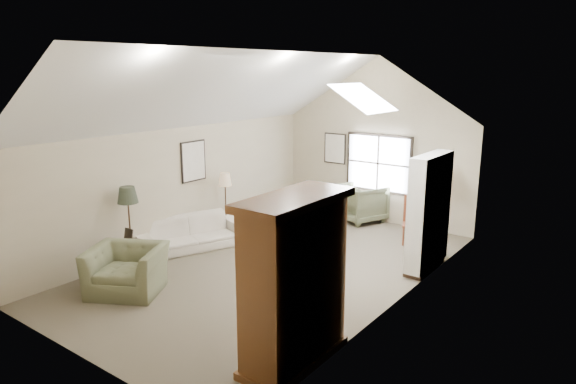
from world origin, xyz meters
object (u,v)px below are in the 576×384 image
Objects in this scene: armchair_near at (127,270)px; side_chair at (412,221)px; armoire at (294,282)px; coffee_table at (311,247)px; sofa at (191,233)px; armchair_far at (362,203)px; side_table at (130,258)px.

side_chair is (2.87, 5.18, 0.13)m from armchair_near.
coffee_table is at bearing 120.87° from armoire.
sofa reaches higher than coffee_table.
armoire is at bearing -30.30° from armchair_near.
coffee_table is (0.40, -2.82, -0.26)m from armchair_far.
side_chair is (3.51, 4.65, 0.23)m from side_table.
armoire is 2.75× the size of coffee_table.
sofa reaches higher than side_table.
sofa is at bearing -162.41° from side_chair.
side_chair reaches higher than coffee_table.
armchair_far is (1.90, 3.92, 0.13)m from sofa.
side_chair is at bearing -27.32° from sofa.
armchair_near is 1.50× the size of coffee_table.
coffee_table is at bearing 121.06° from armchair_far.
armchair_near is at bearing 179.30° from armoire.
armchair_near is 5.92m from side_chair.
armchair_far is at bearing 49.58° from armchair_near.
armoire reaches higher than side_chair.
coffee_table is 0.77× the size of side_chair.
side_chair is (-0.66, 5.23, -0.58)m from armoire.
side_chair is (1.30, 1.95, 0.31)m from coffee_table.
side_table is at bearing -153.92° from sofa.
armoire reaches higher than armchair_far.
sofa is 4.73m from side_chair.
armchair_far is (-2.36, 6.10, -0.64)m from armoire.
side_table is at bearing 172.07° from armoire.
armchair_far is 1.92m from side_chair.
armoire is 3.92m from coffee_table.
sofa is (-4.26, 2.18, -0.76)m from armoire.
sofa is 2.88× the size of coffee_table.
side_table is (-4.16, 0.58, -0.81)m from armoire.
side_table is (-0.64, 0.54, -0.10)m from armchair_near.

